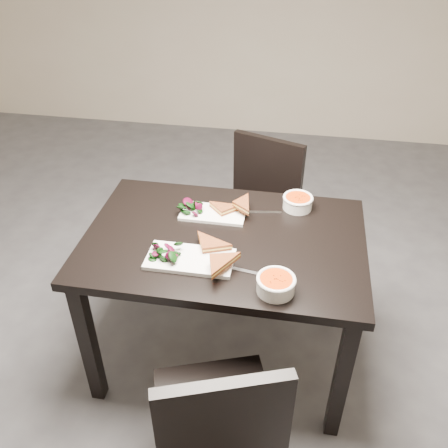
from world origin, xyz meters
name	(u,v)px	position (x,y,z in m)	size (l,w,h in m)	color
ground	(163,312)	(0.00, 0.00, 0.00)	(5.00, 5.00, 0.00)	#47474C
table	(224,255)	(0.39, -0.23, 0.65)	(1.20, 0.80, 0.75)	black
chair_near	(218,423)	(0.49, -0.92, 0.48)	(0.54, 0.54, 0.85)	black
chair_far	(258,204)	(0.47, 0.46, 0.48)	(0.54, 0.54, 0.85)	black
plate_near	(190,259)	(0.28, -0.40, 0.76)	(0.35, 0.17, 0.02)	white
sandwich_near	(207,251)	(0.35, -0.39, 0.80)	(0.17, 0.13, 0.06)	#994920
salad_near	(165,250)	(0.18, -0.40, 0.79)	(0.11, 0.10, 0.05)	black
soup_bowl_near	(276,284)	(0.63, -0.52, 0.79)	(0.15, 0.15, 0.07)	white
cutlery_near	(250,272)	(0.53, -0.43, 0.75)	(0.18, 0.02, 0.00)	silver
plate_far	(213,214)	(0.31, -0.07, 0.76)	(0.29, 0.15, 0.01)	white
sandwich_far	(227,211)	(0.37, -0.08, 0.79)	(0.15, 0.11, 0.05)	#994920
salad_far	(191,206)	(0.21, -0.07, 0.78)	(0.09, 0.08, 0.04)	black
soup_bowl_far	(298,201)	(0.69, 0.06, 0.79)	(0.14, 0.14, 0.06)	white
cutlery_far	(262,212)	(0.53, -0.01, 0.75)	(0.18, 0.02, 0.00)	silver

